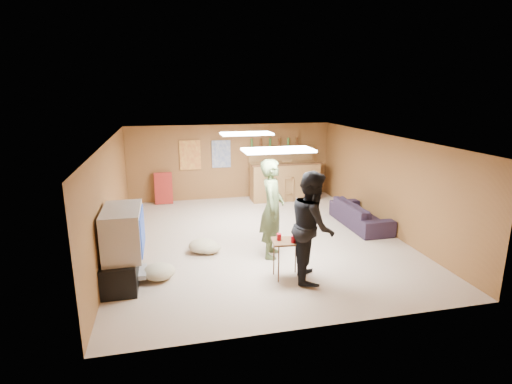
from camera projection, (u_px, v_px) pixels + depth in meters
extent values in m
plane|color=tan|center=(258.00, 238.00, 8.81)|extent=(7.00, 7.00, 0.00)
cube|color=silver|center=(258.00, 138.00, 8.26)|extent=(6.00, 7.00, 0.02)
cube|color=brown|center=(231.00, 162.00, 11.84)|extent=(6.00, 0.02, 2.20)
cube|color=brown|center=(319.00, 253.00, 5.23)|extent=(6.00, 0.02, 2.20)
cube|color=brown|center=(111.00, 198.00, 7.89)|extent=(0.02, 7.00, 2.20)
cube|color=brown|center=(385.00, 183.00, 9.18)|extent=(0.02, 7.00, 2.20)
cube|color=black|center=(122.00, 268.00, 6.74)|extent=(0.55, 1.30, 0.50)
cube|color=#B2B2B7|center=(136.00, 272.00, 6.81)|extent=(0.35, 0.50, 0.08)
cube|color=#B2B2B7|center=(123.00, 232.00, 6.60)|extent=(0.60, 1.10, 0.80)
cube|color=navy|center=(142.00, 230.00, 6.66)|extent=(0.02, 0.95, 0.65)
cube|color=brown|center=(285.00, 181.00, 11.78)|extent=(2.00, 0.60, 1.10)
cube|color=#462A16|center=(288.00, 165.00, 11.41)|extent=(2.10, 0.12, 0.05)
cube|color=brown|center=(281.00, 147.00, 11.97)|extent=(2.00, 0.18, 0.05)
cube|color=brown|center=(281.00, 157.00, 12.06)|extent=(2.00, 0.14, 0.60)
cube|color=#BF3F26|center=(190.00, 155.00, 11.48)|extent=(0.60, 0.03, 0.85)
cube|color=#334C99|center=(221.00, 154.00, 11.67)|extent=(0.55, 0.03, 0.80)
cube|color=#A4251E|center=(164.00, 188.00, 11.38)|extent=(0.50, 0.26, 0.91)
cube|color=white|center=(278.00, 150.00, 6.85)|extent=(1.20, 0.60, 0.04)
cube|color=white|center=(247.00, 134.00, 9.40)|extent=(1.20, 0.60, 0.04)
imported|color=#485732|center=(272.00, 209.00, 7.65)|extent=(0.70, 0.83, 1.93)
imported|color=black|center=(312.00, 226.00, 6.73)|extent=(0.92, 1.07, 1.89)
imported|color=black|center=(360.00, 214.00, 9.55)|extent=(0.77, 1.95, 0.57)
cube|color=#462A16|center=(287.00, 259.00, 6.89)|extent=(0.57, 0.48, 0.68)
cylinder|color=#A60B1A|center=(279.00, 237.00, 6.82)|extent=(0.08, 0.08, 0.11)
cylinder|color=#A60B1A|center=(293.00, 239.00, 6.70)|extent=(0.08, 0.08, 0.11)
cylinder|color=#17349F|center=(295.00, 235.00, 6.89)|extent=(0.11, 0.11, 0.11)
ellipsoid|color=tan|center=(203.00, 246.00, 8.05)|extent=(0.60, 0.60, 0.25)
ellipsoid|color=tan|center=(209.00, 248.00, 8.00)|extent=(0.55, 0.55, 0.21)
ellipsoid|color=tan|center=(159.00, 272.00, 6.90)|extent=(0.72, 0.72, 0.25)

